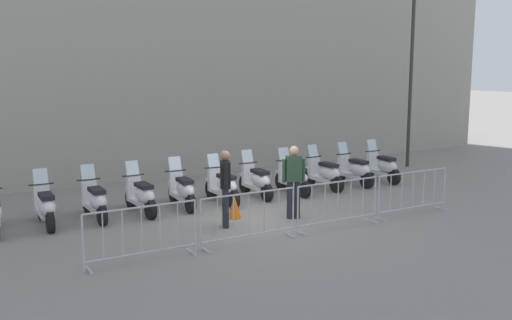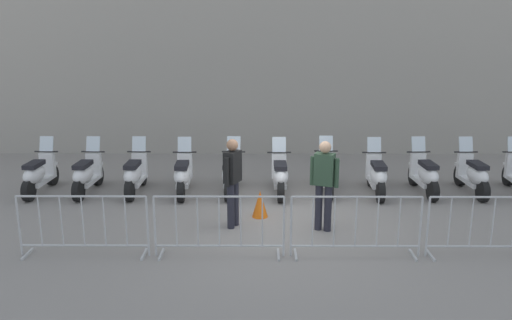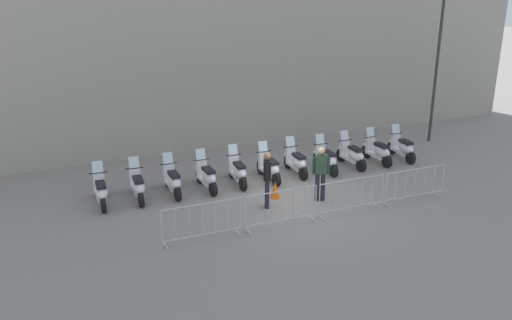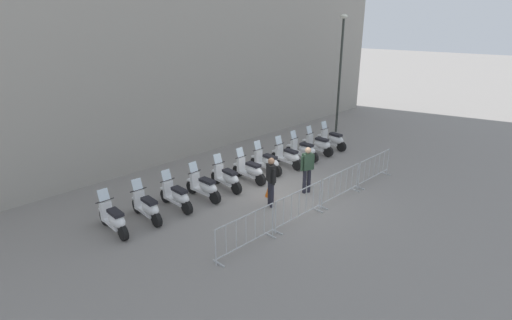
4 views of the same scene
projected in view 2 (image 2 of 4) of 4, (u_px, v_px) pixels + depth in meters
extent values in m
plane|color=gray|center=(283.00, 221.00, 10.48)|extent=(120.00, 120.00, 0.00)
cylinder|color=black|center=(52.00, 175.00, 12.84)|extent=(0.25, 0.50, 0.48)
cylinder|color=black|center=(29.00, 191.00, 11.64)|extent=(0.25, 0.50, 0.48)
cube|color=white|center=(41.00, 181.00, 12.23)|extent=(0.48, 0.91, 0.10)
ellipsoid|color=white|center=(34.00, 174.00, 11.90)|extent=(0.56, 0.90, 0.40)
cube|color=black|center=(34.00, 165.00, 11.88)|extent=(0.42, 0.65, 0.10)
cube|color=white|center=(48.00, 165.00, 12.59)|extent=(0.36, 0.22, 0.60)
cylinder|color=black|center=(46.00, 152.00, 12.50)|extent=(0.55, 0.17, 0.04)
cube|color=silver|center=(46.00, 144.00, 12.51)|extent=(0.34, 0.21, 0.35)
cube|color=white|center=(51.00, 165.00, 12.78)|extent=(0.27, 0.36, 0.06)
cylinder|color=black|center=(98.00, 175.00, 12.83)|extent=(0.26, 0.50, 0.48)
cylinder|color=black|center=(78.00, 191.00, 11.63)|extent=(0.26, 0.50, 0.48)
cube|color=white|center=(88.00, 181.00, 12.22)|extent=(0.49, 0.91, 0.10)
ellipsoid|color=white|center=(83.00, 174.00, 11.89)|extent=(0.56, 0.90, 0.40)
cube|color=black|center=(83.00, 165.00, 11.87)|extent=(0.42, 0.65, 0.10)
cube|color=white|center=(94.00, 165.00, 12.57)|extent=(0.36, 0.22, 0.60)
cylinder|color=black|center=(93.00, 152.00, 12.49)|extent=(0.55, 0.18, 0.04)
cube|color=silver|center=(93.00, 144.00, 12.50)|extent=(0.34, 0.22, 0.35)
cube|color=white|center=(97.00, 165.00, 12.76)|extent=(0.27, 0.36, 0.06)
cylinder|color=black|center=(142.00, 175.00, 12.83)|extent=(0.24, 0.50, 0.48)
cylinder|color=black|center=(130.00, 191.00, 11.63)|extent=(0.24, 0.50, 0.48)
cube|color=white|center=(136.00, 181.00, 12.22)|extent=(0.46, 0.91, 0.10)
ellipsoid|color=white|center=(133.00, 174.00, 11.89)|extent=(0.53, 0.90, 0.40)
cube|color=black|center=(132.00, 165.00, 11.87)|extent=(0.40, 0.65, 0.10)
cube|color=white|center=(140.00, 165.00, 12.57)|extent=(0.36, 0.21, 0.60)
cylinder|color=black|center=(139.00, 152.00, 12.49)|extent=(0.55, 0.15, 0.04)
cube|color=silver|center=(139.00, 144.00, 12.50)|extent=(0.34, 0.20, 0.35)
cube|color=white|center=(142.00, 165.00, 12.76)|extent=(0.26, 0.36, 0.06)
cylinder|color=black|center=(186.00, 176.00, 12.78)|extent=(0.22, 0.50, 0.48)
cylinder|color=black|center=(181.00, 192.00, 11.58)|extent=(0.22, 0.50, 0.48)
cube|color=white|center=(184.00, 182.00, 12.17)|extent=(0.42, 0.90, 0.10)
ellipsoid|color=white|center=(182.00, 175.00, 11.84)|extent=(0.50, 0.89, 0.40)
cube|color=black|center=(182.00, 165.00, 11.82)|extent=(0.38, 0.64, 0.10)
cube|color=white|center=(185.00, 166.00, 12.53)|extent=(0.36, 0.20, 0.60)
cylinder|color=black|center=(185.00, 152.00, 12.45)|extent=(0.56, 0.13, 0.04)
cube|color=silver|center=(185.00, 144.00, 12.45)|extent=(0.34, 0.19, 0.35)
cube|color=white|center=(186.00, 165.00, 12.72)|extent=(0.25, 0.35, 0.06)
cylinder|color=black|center=(235.00, 175.00, 12.83)|extent=(0.27, 0.50, 0.48)
cylinder|color=black|center=(228.00, 191.00, 11.63)|extent=(0.27, 0.50, 0.48)
cube|color=white|center=(232.00, 181.00, 12.22)|extent=(0.51, 0.91, 0.10)
ellipsoid|color=white|center=(230.00, 174.00, 11.89)|extent=(0.58, 0.91, 0.40)
cube|color=black|center=(230.00, 165.00, 11.87)|extent=(0.43, 0.65, 0.10)
cube|color=white|center=(234.00, 165.00, 12.57)|extent=(0.37, 0.23, 0.60)
cylinder|color=black|center=(234.00, 152.00, 12.49)|extent=(0.55, 0.19, 0.04)
cube|color=silver|center=(234.00, 144.00, 12.50)|extent=(0.35, 0.22, 0.35)
cube|color=white|center=(235.00, 165.00, 12.76)|extent=(0.28, 0.36, 0.06)
cylinder|color=black|center=(278.00, 176.00, 12.76)|extent=(0.23, 0.50, 0.48)
cylinder|color=black|center=(281.00, 192.00, 11.56)|extent=(0.23, 0.50, 0.48)
cube|color=white|center=(280.00, 182.00, 12.15)|extent=(0.45, 0.91, 0.10)
ellipsoid|color=white|center=(280.00, 175.00, 11.82)|extent=(0.52, 0.89, 0.40)
cube|color=black|center=(280.00, 166.00, 11.79)|extent=(0.39, 0.64, 0.10)
cube|color=white|center=(279.00, 166.00, 12.50)|extent=(0.36, 0.21, 0.60)
cylinder|color=black|center=(279.00, 152.00, 12.42)|extent=(0.56, 0.15, 0.04)
cube|color=silver|center=(279.00, 145.00, 12.42)|extent=(0.34, 0.20, 0.35)
cube|color=white|center=(279.00, 166.00, 12.69)|extent=(0.26, 0.35, 0.06)
cylinder|color=black|center=(324.00, 175.00, 12.90)|extent=(0.25, 0.50, 0.48)
cylinder|color=black|center=(329.00, 190.00, 11.70)|extent=(0.25, 0.50, 0.48)
cube|color=white|center=(327.00, 180.00, 12.29)|extent=(0.48, 0.91, 0.10)
ellipsoid|color=white|center=(328.00, 174.00, 11.96)|extent=(0.55, 0.90, 0.40)
cube|color=black|center=(329.00, 164.00, 11.94)|extent=(0.41, 0.65, 0.10)
cube|color=white|center=(325.00, 164.00, 12.65)|extent=(0.36, 0.22, 0.60)
cylinder|color=black|center=(326.00, 151.00, 12.57)|extent=(0.55, 0.17, 0.04)
cube|color=silver|center=(326.00, 143.00, 12.57)|extent=(0.34, 0.21, 0.35)
cube|color=white|center=(325.00, 164.00, 12.84)|extent=(0.27, 0.36, 0.06)
cylinder|color=black|center=(371.00, 176.00, 12.75)|extent=(0.25, 0.50, 0.48)
cylinder|color=black|center=(381.00, 192.00, 11.55)|extent=(0.25, 0.50, 0.48)
cube|color=white|center=(376.00, 182.00, 12.14)|extent=(0.49, 0.91, 0.10)
ellipsoid|color=white|center=(379.00, 175.00, 11.81)|extent=(0.56, 0.90, 0.40)
cube|color=black|center=(379.00, 166.00, 11.79)|extent=(0.42, 0.65, 0.10)
cube|color=white|center=(373.00, 166.00, 12.49)|extent=(0.36, 0.22, 0.60)
cylinder|color=black|center=(374.00, 152.00, 12.41)|extent=(0.55, 0.17, 0.04)
cube|color=silver|center=(374.00, 145.00, 12.42)|extent=(0.34, 0.21, 0.35)
cube|color=white|center=(372.00, 166.00, 12.68)|extent=(0.27, 0.36, 0.06)
cylinder|color=black|center=(414.00, 176.00, 12.81)|extent=(0.21, 0.50, 0.48)
cylinder|color=black|center=(433.00, 191.00, 11.61)|extent=(0.21, 0.50, 0.48)
cube|color=white|center=(423.00, 181.00, 12.20)|extent=(0.41, 0.90, 0.10)
ellipsoid|color=white|center=(428.00, 175.00, 11.87)|extent=(0.49, 0.89, 0.40)
cube|color=black|center=(428.00, 165.00, 11.85)|extent=(0.37, 0.64, 0.10)
cube|color=white|center=(418.00, 165.00, 12.56)|extent=(0.36, 0.19, 0.60)
cylinder|color=black|center=(419.00, 152.00, 12.48)|extent=(0.56, 0.12, 0.04)
cube|color=silver|center=(418.00, 144.00, 12.48)|extent=(0.34, 0.19, 0.35)
cube|color=white|center=(415.00, 165.00, 12.75)|extent=(0.25, 0.35, 0.06)
cylinder|color=black|center=(460.00, 176.00, 12.80)|extent=(0.22, 0.50, 0.48)
cylinder|color=black|center=(483.00, 191.00, 11.60)|extent=(0.22, 0.50, 0.48)
cube|color=white|center=(471.00, 181.00, 12.19)|extent=(0.43, 0.90, 0.10)
ellipsoid|color=white|center=(477.00, 175.00, 11.86)|extent=(0.50, 0.89, 0.40)
cube|color=black|center=(478.00, 165.00, 11.84)|extent=(0.38, 0.64, 0.10)
cube|color=white|center=(465.00, 165.00, 12.55)|extent=(0.36, 0.20, 0.60)
cylinder|color=black|center=(466.00, 152.00, 12.47)|extent=(0.56, 0.13, 0.04)
cube|color=silver|center=(466.00, 144.00, 12.47)|extent=(0.34, 0.19, 0.35)
cube|color=white|center=(461.00, 165.00, 12.74)|extent=(0.25, 0.35, 0.06)
cylinder|color=black|center=(508.00, 176.00, 12.79)|extent=(0.26, 0.50, 0.48)
cube|color=white|center=(510.00, 165.00, 12.73)|extent=(0.28, 0.36, 0.06)
cube|color=#B2B5B7|center=(27.00, 254.00, 8.92)|extent=(0.13, 0.44, 0.04)
cube|color=#B2B5B7|center=(144.00, 254.00, 8.91)|extent=(0.13, 0.44, 0.04)
cylinder|color=#B2B5B7|center=(19.00, 226.00, 8.80)|extent=(0.04, 0.04, 1.05)
cylinder|color=#B2B5B7|center=(148.00, 226.00, 8.79)|extent=(0.04, 0.04, 1.05)
cylinder|color=#B2B5B7|center=(81.00, 196.00, 8.66)|extent=(2.11, 0.48, 0.04)
cylinder|color=#B2B5B7|center=(85.00, 245.00, 8.88)|extent=(2.11, 0.48, 0.04)
cylinder|color=#B2B5B7|center=(40.00, 221.00, 8.78)|extent=(0.02, 0.02, 0.87)
cylinder|color=#B2B5B7|center=(61.00, 221.00, 8.77)|extent=(0.02, 0.02, 0.87)
cylinder|color=#B2B5B7|center=(83.00, 221.00, 8.77)|extent=(0.02, 0.02, 0.87)
cylinder|color=#B2B5B7|center=(104.00, 221.00, 8.77)|extent=(0.02, 0.02, 0.87)
cylinder|color=#B2B5B7|center=(126.00, 221.00, 8.77)|extent=(0.02, 0.02, 0.87)
cube|color=#B2B5B7|center=(161.00, 254.00, 8.91)|extent=(0.13, 0.44, 0.04)
cube|color=#B2B5B7|center=(278.00, 255.00, 8.90)|extent=(0.13, 0.44, 0.04)
cylinder|color=#B2B5B7|center=(155.00, 226.00, 8.79)|extent=(0.04, 0.04, 1.05)
cylinder|color=#B2B5B7|center=(284.00, 227.00, 8.77)|extent=(0.04, 0.04, 1.05)
cylinder|color=#B2B5B7|center=(219.00, 197.00, 8.65)|extent=(2.11, 0.48, 0.04)
cylinder|color=#B2B5B7|center=(220.00, 246.00, 8.87)|extent=(2.11, 0.48, 0.04)
cylinder|color=#B2B5B7|center=(176.00, 221.00, 8.76)|extent=(0.02, 0.02, 0.87)
cylinder|color=#B2B5B7|center=(198.00, 221.00, 8.76)|extent=(0.02, 0.02, 0.87)
cylinder|color=#B2B5B7|center=(219.00, 221.00, 8.76)|extent=(0.02, 0.02, 0.87)
cylinder|color=#B2B5B7|center=(241.00, 222.00, 8.76)|extent=(0.02, 0.02, 0.87)
cylinder|color=#B2B5B7|center=(262.00, 222.00, 8.75)|extent=(0.02, 0.02, 0.87)
cube|color=#B2B5B7|center=(296.00, 255.00, 8.90)|extent=(0.13, 0.44, 0.04)
cube|color=#B2B5B7|center=(413.00, 255.00, 8.89)|extent=(0.13, 0.44, 0.04)
cylinder|color=#B2B5B7|center=(291.00, 227.00, 8.77)|extent=(0.04, 0.04, 1.05)
cylinder|color=#B2B5B7|center=(420.00, 227.00, 8.76)|extent=(0.04, 0.04, 1.05)
cylinder|color=#B2B5B7|center=(357.00, 197.00, 8.64)|extent=(2.11, 0.48, 0.04)
cylinder|color=#B2B5B7|center=(355.00, 246.00, 8.85)|extent=(2.11, 0.48, 0.04)
cylinder|color=#B2B5B7|center=(313.00, 222.00, 8.75)|extent=(0.02, 0.02, 0.87)
cylinder|color=#B2B5B7|center=(334.00, 222.00, 8.75)|extent=(0.02, 0.02, 0.87)
cylinder|color=#B2B5B7|center=(356.00, 222.00, 8.74)|extent=(0.02, 0.02, 0.87)
cylinder|color=#B2B5B7|center=(378.00, 222.00, 8.74)|extent=(0.02, 0.02, 0.87)
cylinder|color=#B2B5B7|center=(399.00, 222.00, 8.74)|extent=(0.02, 0.02, 0.87)
cube|color=#B2B5B7|center=(430.00, 255.00, 8.88)|extent=(0.13, 0.44, 0.04)
cylinder|color=#B2B5B7|center=(428.00, 227.00, 8.76)|extent=(0.04, 0.04, 1.05)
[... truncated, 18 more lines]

